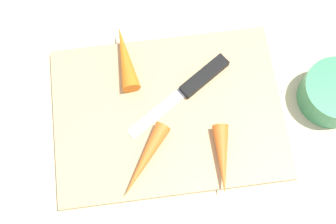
# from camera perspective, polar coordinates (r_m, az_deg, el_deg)

# --- Properties ---
(ground_plane) EXTENTS (1.40, 1.40, 0.00)m
(ground_plane) POSITION_cam_1_polar(r_m,az_deg,el_deg) (0.70, 0.00, -0.31)
(ground_plane) COLOR #C6B793
(cutting_board) EXTENTS (0.36, 0.26, 0.01)m
(cutting_board) POSITION_cam_1_polar(r_m,az_deg,el_deg) (0.70, 0.00, -0.16)
(cutting_board) COLOR tan
(cutting_board) RESTS_ON ground_plane
(knife) EXTENTS (0.18, 0.13, 0.01)m
(knife) POSITION_cam_1_polar(r_m,az_deg,el_deg) (0.71, 3.94, 4.01)
(knife) COLOR #B7B7BC
(knife) RESTS_ON cutting_board
(carrot_longest) EXTENTS (0.09, 0.11, 0.03)m
(carrot_longest) POSITION_cam_1_polar(r_m,az_deg,el_deg) (0.66, -3.08, -6.31)
(carrot_longest) COLOR orange
(carrot_longest) RESTS_ON cutting_board
(carrot_shortest) EXTENTS (0.04, 0.11, 0.03)m
(carrot_shortest) POSITION_cam_1_polar(r_m,az_deg,el_deg) (0.67, 7.08, -6.09)
(carrot_shortest) COLOR orange
(carrot_shortest) RESTS_ON cutting_board
(carrot_medium) EXTENTS (0.04, 0.11, 0.03)m
(carrot_medium) POSITION_cam_1_polar(r_m,az_deg,el_deg) (0.72, -5.58, 7.07)
(carrot_medium) COLOR orange
(carrot_medium) RESTS_ON cutting_board
(small_bowl) EXTENTS (0.10, 0.10, 0.05)m
(small_bowl) POSITION_cam_1_polar(r_m,az_deg,el_deg) (0.74, 20.68, 2.33)
(small_bowl) COLOR #388C59
(small_bowl) RESTS_ON ground_plane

